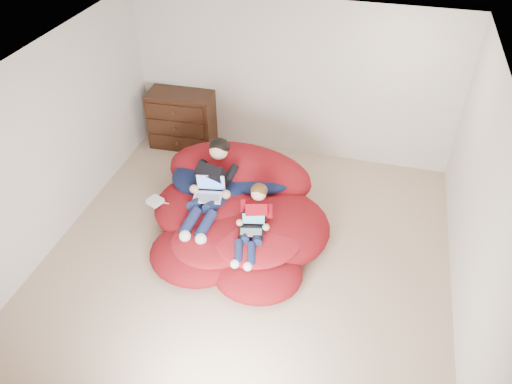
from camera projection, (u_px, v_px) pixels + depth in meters
The scene contains 9 objects.
room_shell at pixel (249, 240), 6.31m from camera, with size 5.10×5.10×2.77m.
dresser at pixel (182, 120), 8.21m from camera, with size 1.07×0.61×0.94m.
beanbag_pile at pixel (236, 213), 6.65m from camera, with size 2.47×2.46×0.95m.
cream_pillow at pixel (217, 151), 7.19m from camera, with size 0.44×0.28×0.28m, color white.
older_boy at pixel (212, 182), 6.46m from camera, with size 0.46×1.32×0.80m.
younger_boy at pixel (254, 219), 6.04m from camera, with size 0.35×0.96×0.63m.
laptop_white at pixel (209, 191), 6.41m from camera, with size 0.40×0.37×0.26m.
laptop_black at pixel (252, 226), 6.02m from camera, with size 0.34×0.30×0.23m.
power_adapter at pixel (155, 201), 6.60m from camera, with size 0.17×0.17×0.07m, color silver.
Camera 1 is at (1.27, -4.43, 4.57)m, focal length 35.00 mm.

